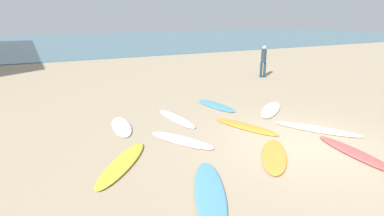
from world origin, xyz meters
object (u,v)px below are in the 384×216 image
(surfboard_10, at_px, (176,118))
(surfboard_5, at_px, (355,153))
(surfboard_2, at_px, (181,140))
(surfboard_8, at_px, (246,126))
(surfboard_9, at_px, (210,193))
(surfboard_0, at_px, (274,156))
(surfboard_4, at_px, (121,126))
(surfboard_7, at_px, (271,109))
(surfboard_1, at_px, (216,106))
(beachgoer_near, at_px, (264,60))
(surfboard_3, at_px, (122,163))
(surfboard_6, at_px, (317,129))

(surfboard_10, bearing_deg, surfboard_5, 117.46)
(surfboard_2, xyz_separation_m, surfboard_8, (2.25, 0.07, -0.01))
(surfboard_9, distance_m, surfboard_10, 4.53)
(surfboard_0, relative_size, surfboard_8, 0.90)
(surfboard_2, distance_m, surfboard_9, 2.67)
(surfboard_0, xyz_separation_m, surfboard_4, (-2.77, 3.80, -0.01))
(surfboard_7, distance_m, surfboard_10, 3.57)
(surfboard_1, xyz_separation_m, surfboard_5, (0.85, -5.20, 0.01))
(surfboard_7, xyz_separation_m, beachgoer_near, (3.90, 5.09, 0.95))
(surfboard_8, relative_size, surfboard_9, 0.89)
(surfboard_7, bearing_deg, surfboard_10, -139.91)
(surfboard_3, relative_size, surfboard_5, 1.02)
(surfboard_4, bearing_deg, surfboard_1, 16.69)
(surfboard_6, relative_size, surfboard_7, 1.13)
(surfboard_1, distance_m, surfboard_6, 3.83)
(surfboard_3, distance_m, surfboard_5, 5.73)
(surfboard_7, relative_size, beachgoer_near, 1.26)
(surfboard_2, bearing_deg, surfboard_0, 101.39)
(surfboard_6, bearing_deg, surfboard_2, -48.36)
(surfboard_0, relative_size, surfboard_7, 0.90)
(surfboard_7, distance_m, surfboard_9, 6.03)
(surfboard_0, height_order, surfboard_10, surfboard_0)
(surfboard_2, xyz_separation_m, surfboard_10, (0.65, 1.75, -0.00))
(surfboard_5, bearing_deg, surfboard_10, 129.38)
(surfboard_1, relative_size, surfboard_6, 0.81)
(beachgoer_near, bearing_deg, surfboard_10, -123.27)
(surfboard_4, distance_m, surfboard_8, 3.86)
(surfboard_0, xyz_separation_m, surfboard_9, (-2.23, -0.67, -0.01))
(surfboard_5, distance_m, surfboard_8, 3.08)
(surfboard_8, bearing_deg, surfboard_4, -47.65)
(surfboard_5, xyz_separation_m, surfboard_10, (-2.85, 4.50, -0.00))
(surfboard_6, distance_m, surfboard_8, 2.14)
(beachgoer_near, bearing_deg, surfboard_8, -107.69)
(surfboard_10, xyz_separation_m, beachgoer_near, (7.41, 4.42, 0.96))
(surfboard_2, height_order, beachgoer_near, beachgoer_near)
(surfboard_4, bearing_deg, surfboard_8, -19.70)
(surfboard_1, xyz_separation_m, surfboard_8, (-0.40, -2.38, 0.00))
(surfboard_2, bearing_deg, surfboard_10, -138.87)
(surfboard_5, xyz_separation_m, surfboard_8, (-1.25, 2.82, -0.01))
(surfboard_4, relative_size, surfboard_10, 0.86)
(surfboard_2, bearing_deg, surfboard_9, 48.24)
(surfboard_5, relative_size, surfboard_9, 0.93)
(surfboard_4, distance_m, beachgoer_near, 10.23)
(surfboard_8, height_order, surfboard_9, surfboard_9)
(surfboard_3, bearing_deg, surfboard_9, 159.98)
(surfboard_6, distance_m, surfboard_10, 4.44)
(surfboard_5, bearing_deg, surfboard_2, 148.92)
(surfboard_3, xyz_separation_m, surfboard_6, (5.85, -0.50, -0.01))
(surfboard_4, xyz_separation_m, surfboard_6, (5.21, -2.98, 0.00))
(surfboard_6, bearing_deg, surfboard_1, -101.73)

